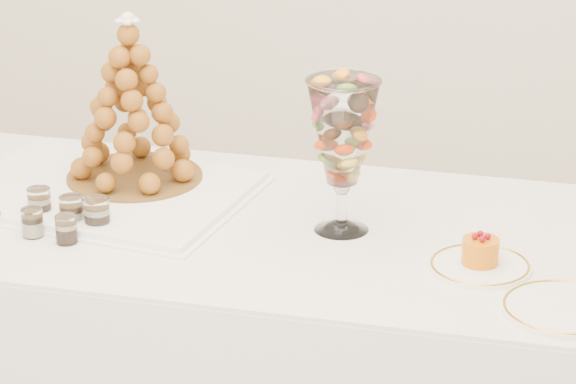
% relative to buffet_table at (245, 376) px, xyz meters
% --- Properties ---
extents(buffet_table, '(2.08, 0.88, 0.78)m').
position_rel_buffet_table_xyz_m(buffet_table, '(0.00, 0.00, 0.00)').
color(buffet_table, white).
rests_on(buffet_table, ground).
extents(lace_tray, '(0.68, 0.54, 0.02)m').
position_rel_buffet_table_xyz_m(lace_tray, '(-0.36, 0.06, 0.40)').
color(lace_tray, white).
rests_on(lace_tray, buffet_table).
extents(macaron_vase, '(0.16, 0.16, 0.34)m').
position_rel_buffet_table_xyz_m(macaron_vase, '(0.22, 0.02, 0.61)').
color(macaron_vase, white).
rests_on(macaron_vase, buffet_table).
extents(cake_plate, '(0.21, 0.21, 0.01)m').
position_rel_buffet_table_xyz_m(cake_plate, '(0.54, -0.10, 0.40)').
color(cake_plate, white).
rests_on(cake_plate, buffet_table).
extents(spare_plate, '(0.24, 0.24, 0.01)m').
position_rel_buffet_table_xyz_m(spare_plate, '(0.72, -0.25, 0.40)').
color(spare_plate, white).
rests_on(spare_plate, buffet_table).
extents(verrine_a, '(0.06, 0.06, 0.07)m').
position_rel_buffet_table_xyz_m(verrine_a, '(-0.44, -0.10, 0.43)').
color(verrine_a, white).
rests_on(verrine_a, buffet_table).
extents(verrine_b, '(0.06, 0.06, 0.07)m').
position_rel_buffet_table_xyz_m(verrine_b, '(-0.35, -0.13, 0.43)').
color(verrine_b, white).
rests_on(verrine_b, buffet_table).
extents(verrine_c, '(0.07, 0.07, 0.08)m').
position_rel_buffet_table_xyz_m(verrine_c, '(-0.29, -0.13, 0.43)').
color(verrine_c, white).
rests_on(verrine_c, buffet_table).
extents(verrine_d, '(0.06, 0.06, 0.06)m').
position_rel_buffet_table_xyz_m(verrine_d, '(-0.41, -0.20, 0.42)').
color(verrine_d, white).
rests_on(verrine_d, buffet_table).
extents(verrine_e, '(0.05, 0.05, 0.06)m').
position_rel_buffet_table_xyz_m(verrine_e, '(-0.33, -0.21, 0.42)').
color(verrine_e, white).
rests_on(verrine_e, buffet_table).
extents(croquembouche, '(0.33, 0.33, 0.40)m').
position_rel_buffet_table_xyz_m(croquembouche, '(-0.31, 0.14, 0.61)').
color(croquembouche, brown).
rests_on(croquembouche, lace_tray).
extents(mousse_cake, '(0.08, 0.08, 0.07)m').
position_rel_buffet_table_xyz_m(mousse_cake, '(0.54, -0.09, 0.43)').
color(mousse_cake, orange).
rests_on(mousse_cake, cake_plate).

